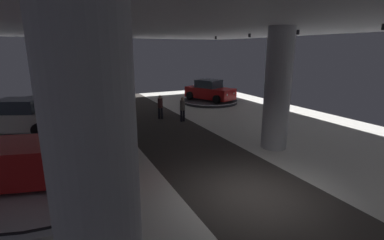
{
  "coord_description": "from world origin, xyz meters",
  "views": [
    {
      "loc": [
        -5.35,
        -6.4,
        4.57
      ],
      "look_at": [
        0.0,
        4.72,
        1.4
      ],
      "focal_mm": 26.23,
      "sensor_mm": 36.0,
      "label": 1
    }
  ],
  "objects_px": {
    "column_right": "(277,90)",
    "display_car_far_left": "(18,117)",
    "display_platform_deep_left": "(59,114)",
    "display_platform_far_left": "(20,135)",
    "display_platform_deep_right": "(210,101)",
    "display_car_deep_right": "(210,91)",
    "visitor_walking_far": "(160,105)",
    "display_platform_mid_left": "(49,183)",
    "visitor_walking_near": "(183,108)",
    "pickup_truck_mid_left": "(56,153)",
    "display_car_deep_left": "(58,101)",
    "column_left": "(94,172)"
  },
  "relations": [
    {
      "from": "display_platform_deep_right",
      "to": "column_left",
      "type": "bearing_deg",
      "value": -124.34
    },
    {
      "from": "display_platform_deep_left",
      "to": "column_right",
      "type": "bearing_deg",
      "value": -51.14
    },
    {
      "from": "display_car_far_left",
      "to": "display_platform_deep_left",
      "type": "bearing_deg",
      "value": 67.15
    },
    {
      "from": "display_platform_deep_right",
      "to": "display_car_far_left",
      "type": "xyz_separation_m",
      "value": [
        -13.69,
        -4.33,
        0.99
      ]
    },
    {
      "from": "display_platform_deep_left",
      "to": "display_platform_mid_left",
      "type": "bearing_deg",
      "value": -92.6
    },
    {
      "from": "column_right",
      "to": "pickup_truck_mid_left",
      "type": "xyz_separation_m",
      "value": [
        -9.25,
        0.05,
        -1.53
      ]
    },
    {
      "from": "display_car_far_left",
      "to": "display_car_deep_left",
      "type": "relative_size",
      "value": 1.03
    },
    {
      "from": "column_right",
      "to": "display_platform_far_left",
      "type": "height_order",
      "value": "column_right"
    },
    {
      "from": "display_platform_deep_right",
      "to": "pickup_truck_mid_left",
      "type": "height_order",
      "value": "pickup_truck_mid_left"
    },
    {
      "from": "display_platform_deep_right",
      "to": "display_platform_mid_left",
      "type": "xyz_separation_m",
      "value": [
        -12.31,
        -10.96,
        0.01
      ]
    },
    {
      "from": "display_platform_mid_left",
      "to": "visitor_walking_near",
      "type": "height_order",
      "value": "visitor_walking_near"
    },
    {
      "from": "column_right",
      "to": "display_platform_far_left",
      "type": "xyz_separation_m",
      "value": [
        -10.97,
        6.77,
        -2.55
      ]
    },
    {
      "from": "display_car_deep_left",
      "to": "display_car_deep_right",
      "type": "bearing_deg",
      "value": -0.49
    },
    {
      "from": "column_left",
      "to": "display_car_deep_left",
      "type": "relative_size",
      "value": 1.24
    },
    {
      "from": "visitor_walking_near",
      "to": "display_platform_deep_right",
      "type": "bearing_deg",
      "value": 45.73
    },
    {
      "from": "display_car_deep_right",
      "to": "display_car_far_left",
      "type": "relative_size",
      "value": 1.0
    },
    {
      "from": "visitor_walking_far",
      "to": "display_platform_far_left",
      "type": "bearing_deg",
      "value": -174.31
    },
    {
      "from": "display_platform_far_left",
      "to": "column_right",
      "type": "bearing_deg",
      "value": -31.66
    },
    {
      "from": "display_car_deep_right",
      "to": "display_car_far_left",
      "type": "bearing_deg",
      "value": -162.33
    },
    {
      "from": "display_car_deep_right",
      "to": "visitor_walking_far",
      "type": "xyz_separation_m",
      "value": [
        -5.71,
        -3.55,
        -0.11
      ]
    },
    {
      "from": "column_left",
      "to": "pickup_truck_mid_left",
      "type": "distance_m",
      "value": 5.81
    },
    {
      "from": "display_platform_deep_left",
      "to": "visitor_walking_far",
      "type": "height_order",
      "value": "visitor_walking_far"
    },
    {
      "from": "display_platform_deep_left",
      "to": "visitor_walking_near",
      "type": "distance_m",
      "value": 8.71
    },
    {
      "from": "display_platform_far_left",
      "to": "pickup_truck_mid_left",
      "type": "relative_size",
      "value": 0.86
    },
    {
      "from": "display_platform_far_left",
      "to": "display_platform_mid_left",
      "type": "distance_m",
      "value": 6.79
    },
    {
      "from": "display_car_deep_left",
      "to": "visitor_walking_far",
      "type": "relative_size",
      "value": 2.78
    },
    {
      "from": "display_platform_far_left",
      "to": "display_platform_deep_left",
      "type": "distance_m",
      "value": 4.87
    },
    {
      "from": "display_platform_far_left",
      "to": "column_left",
      "type": "bearing_deg",
      "value": -79.08
    },
    {
      "from": "display_platform_deep_left",
      "to": "display_platform_far_left",
      "type": "bearing_deg",
      "value": -113.21
    },
    {
      "from": "display_car_deep_right",
      "to": "display_car_far_left",
      "type": "distance_m",
      "value": 14.36
    },
    {
      "from": "column_left",
      "to": "display_platform_far_left",
      "type": "relative_size",
      "value": 1.13
    },
    {
      "from": "display_platform_deep_left",
      "to": "display_platform_mid_left",
      "type": "distance_m",
      "value": 11.12
    },
    {
      "from": "column_right",
      "to": "pickup_truck_mid_left",
      "type": "height_order",
      "value": "column_right"
    },
    {
      "from": "display_platform_mid_left",
      "to": "column_right",
      "type": "bearing_deg",
      "value": -0.77
    },
    {
      "from": "pickup_truck_mid_left",
      "to": "display_car_far_left",
      "type": "bearing_deg",
      "value": 104.17
    },
    {
      "from": "visitor_walking_far",
      "to": "display_platform_deep_left",
      "type": "bearing_deg",
      "value": 148.83
    },
    {
      "from": "column_left",
      "to": "display_platform_deep_left",
      "type": "relative_size",
      "value": 1.1
    },
    {
      "from": "display_car_deep_right",
      "to": "display_platform_far_left",
      "type": "bearing_deg",
      "value": -162.41
    },
    {
      "from": "visitor_walking_far",
      "to": "display_platform_deep_right",
      "type": "bearing_deg",
      "value": 31.6
    },
    {
      "from": "display_platform_deep_left",
      "to": "visitor_walking_far",
      "type": "relative_size",
      "value": 3.14
    },
    {
      "from": "display_platform_deep_right",
      "to": "display_car_deep_right",
      "type": "bearing_deg",
      "value": 113.54
    },
    {
      "from": "display_platform_far_left",
      "to": "pickup_truck_mid_left",
      "type": "bearing_deg",
      "value": -75.62
    },
    {
      "from": "column_right",
      "to": "display_car_far_left",
      "type": "xyz_separation_m",
      "value": [
        -10.95,
        6.76,
        -1.62
      ]
    },
    {
      "from": "display_platform_far_left",
      "to": "display_car_deep_right",
      "type": "bearing_deg",
      "value": 17.59
    },
    {
      "from": "column_right",
      "to": "display_car_deep_right",
      "type": "distance_m",
      "value": 11.58
    },
    {
      "from": "display_car_far_left",
      "to": "visitor_walking_far",
      "type": "height_order",
      "value": "display_car_far_left"
    },
    {
      "from": "display_car_deep_right",
      "to": "display_platform_far_left",
      "type": "height_order",
      "value": "display_car_deep_right"
    },
    {
      "from": "display_car_deep_right",
      "to": "pickup_truck_mid_left",
      "type": "relative_size",
      "value": 0.81
    },
    {
      "from": "display_car_deep_right",
      "to": "display_car_deep_left",
      "type": "bearing_deg",
      "value": 179.51
    },
    {
      "from": "display_platform_far_left",
      "to": "display_platform_deep_right",
      "type": "bearing_deg",
      "value": 17.47
    }
  ]
}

